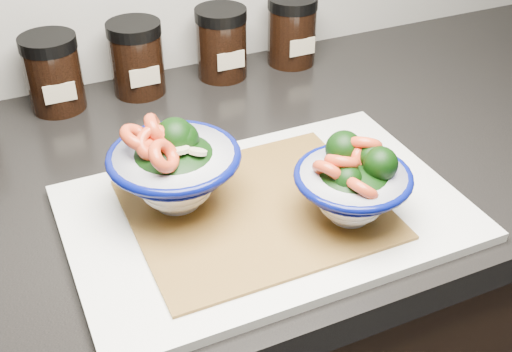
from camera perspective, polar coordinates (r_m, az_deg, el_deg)
name	(u,v)px	position (r m, az deg, el deg)	size (l,w,h in m)	color
countertop	(182,186)	(0.84, -6.56, -0.88)	(3.50, 0.60, 0.04)	black
cutting_board	(266,213)	(0.75, 0.88, -3.29)	(0.45, 0.30, 0.01)	silver
bamboo_mat	(256,209)	(0.74, 0.00, -2.92)	(0.28, 0.24, 0.00)	olive
bowl_left	(174,167)	(0.72, -7.31, 0.82)	(0.15, 0.15, 0.12)	white
bowl_right	(353,184)	(0.71, 8.60, -0.74)	(0.13, 0.13, 0.10)	white
spice_jar_b	(53,73)	(0.99, -17.57, 8.72)	(0.08, 0.08, 0.11)	black
spice_jar_c	(137,58)	(1.00, -10.55, 10.26)	(0.08, 0.08, 0.11)	black
spice_jar_d	(222,43)	(1.04, -3.08, 11.73)	(0.08, 0.08, 0.11)	black
spice_jar_e	(292,30)	(1.09, 3.21, 12.80)	(0.08, 0.08, 0.11)	black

